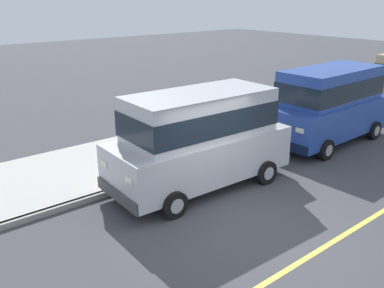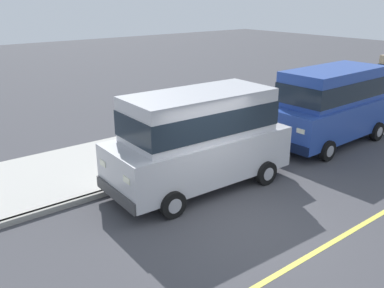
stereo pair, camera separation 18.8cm
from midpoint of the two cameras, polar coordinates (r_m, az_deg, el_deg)
The scene contains 7 objects.
ground_plane at distance 9.44m, azimuth 7.02°, elevation -10.78°, with size 80.00×80.00×0.00m, color #424247.
curb at distance 11.58m, azimuth -4.41°, elevation -4.28°, with size 0.16×64.00×0.14m, color gray.
sidewalk at distance 12.99m, azimuth -8.97°, elevation -1.73°, with size 3.60×64.00×0.14m, color #B7B5AD.
lane_centre_line at distance 8.59m, azimuth 14.94°, elevation -14.69°, with size 0.12×57.60×0.01m, color #E0D64C.
car_silver_van at distance 10.58m, azimuth 0.60°, elevation 1.14°, with size 2.24×4.95×2.52m.
car_blue_van at distance 14.70m, azimuth 17.89°, elevation 5.50°, with size 2.22×4.94×2.52m.
dog_brown at distance 12.96m, azimuth -1.76°, elevation 0.16°, with size 0.64×0.49×0.49m.
Camera 1 is at (5.48, -6.05, 4.76)m, focal length 39.07 mm.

